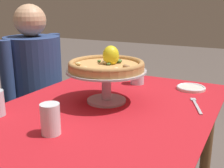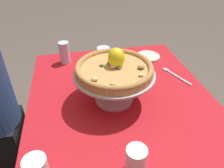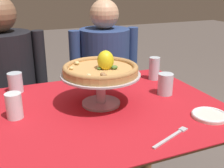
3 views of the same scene
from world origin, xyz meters
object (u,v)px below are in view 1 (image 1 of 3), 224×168
pizza (107,65)px  side_plate (191,88)px  pizza_stand (106,80)px  dinner_fork (196,105)px  water_glass_side_left (51,121)px  diner_right (36,94)px  water_glass_back_right (108,67)px  water_glass_side_right (137,76)px

pizza → side_plate: pizza is taller
pizza_stand → dinner_fork: 0.42m
pizza_stand → dinner_fork: bearing=-69.7°
water_glass_side_left → diner_right: size_ratio=0.09×
water_glass_side_left → side_plate: (0.76, -0.31, -0.04)m
pizza_stand → pizza: bearing=-41.5°
water_glass_back_right → dinner_fork: 0.66m
dinner_fork → diner_right: bearing=81.9°
diner_right → water_glass_back_right: bearing=-76.5°
pizza → water_glass_side_left: pizza is taller
water_glass_back_right → dinner_fork: bearing=-114.7°
dinner_fork → water_glass_side_right: bearing=60.9°
pizza_stand → water_glass_back_right: (0.41, 0.22, -0.04)m
pizza_stand → pizza: size_ratio=1.07×
water_glass_side_right → dinner_fork: size_ratio=0.56×
pizza_stand → water_glass_side_left: size_ratio=3.28×
water_glass_side_right → pizza: bearing=179.0°
pizza_stand → pizza: (0.00, -0.00, 0.07)m
pizza_stand → diner_right: (0.30, 0.72, -0.26)m
water_glass_back_right → water_glass_side_right: size_ratio=1.21×
water_glass_side_right → dinner_fork: water_glass_side_right is taller
pizza_stand → water_glass_side_right: size_ratio=3.31×
side_plate → pizza: bearing=141.5°
pizza_stand → dinner_fork: pizza_stand is taller
pizza → water_glass_side_right: 0.37m
dinner_fork → diner_right: size_ratio=0.17×
water_glass_side_right → side_plate: 0.30m
pizza → diner_right: size_ratio=0.29×
water_glass_back_right → water_glass_side_left: (-0.80, -0.21, -0.01)m
water_glass_side_left → dinner_fork: 0.65m
pizza → water_glass_side_left: 0.41m
pizza_stand → water_glass_side_right: 0.35m
water_glass_side_left → water_glass_back_right: bearing=14.7°
water_glass_side_left → dinner_fork: bearing=-36.5°
pizza_stand → dinner_fork: size_ratio=1.86×
water_glass_side_left → diner_right: bearing=46.2°
water_glass_side_left → diner_right: (0.68, 0.71, -0.20)m
side_plate → diner_right: size_ratio=0.13×
water_glass_back_right → diner_right: diner_right is taller
water_glass_side_left → water_glass_side_right: bearing=-1.3°
water_glass_side_left → dinner_fork: water_glass_side_left is taller
pizza_stand → side_plate: (0.38, -0.30, -0.10)m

